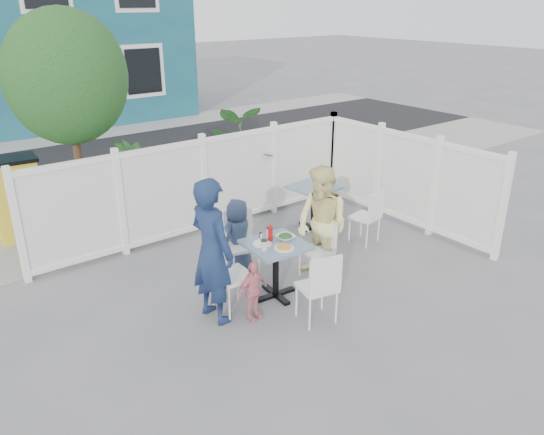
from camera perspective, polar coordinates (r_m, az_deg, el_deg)
ground at (r=7.31m, az=2.11°, el=-7.63°), size 80.00×80.00×0.00m
near_sidewalk at (r=10.23m, az=-11.58°, el=1.02°), size 24.00×2.60×0.01m
street at (r=13.50m, az=-18.71°, el=5.51°), size 24.00×5.00×0.01m
far_sidewalk at (r=16.38m, az=-22.47°, el=7.84°), size 24.00×1.60×0.01m
fence_back at (r=8.84m, az=-7.29°, el=3.26°), size 5.86×0.08×1.60m
fence_right at (r=9.37m, az=14.09°, el=3.88°), size 0.08×3.66×1.60m
tree at (r=8.58m, az=-21.22°, el=13.83°), size 1.80×1.62×3.59m
utility_cabinet at (r=9.48m, az=-25.70°, el=1.65°), size 0.74×0.55×1.31m
potted_shrub_a at (r=9.06m, az=-14.45°, el=3.10°), size 1.19×1.19×1.54m
potted_shrub_b at (r=10.01m, az=-2.20°, el=6.19°), size 2.05×2.02×1.72m
main_table at (r=6.85m, az=0.40°, el=-4.11°), size 0.79×0.79×0.77m
spare_table at (r=8.95m, az=4.51°, el=2.34°), size 0.80×0.80×0.77m
chair_left at (r=6.53m, az=-4.87°, el=-5.74°), size 0.45×0.47×1.00m
chair_right at (r=7.38m, az=5.33°, el=-2.85°), size 0.47×0.48×0.89m
chair_back at (r=7.46m, az=-3.40°, el=-2.24°), size 0.53×0.52×0.94m
chair_near at (r=6.34m, az=5.23°, el=-7.09°), size 0.51×0.49×0.93m
chair_spare at (r=8.53m, az=10.45°, el=0.47°), size 0.47×0.46×0.90m
man at (r=6.30m, az=-6.46°, el=-3.59°), size 0.51×0.71×1.82m
woman at (r=7.22m, az=5.40°, el=-0.83°), size 0.66×0.83×1.64m
boy at (r=7.50m, az=-3.69°, el=-2.08°), size 0.61×0.48×1.11m
toddler at (r=6.49m, az=-2.09°, el=-7.90°), size 0.47×0.24×0.77m
plate_main at (r=6.63m, az=1.30°, el=-3.30°), size 0.24×0.24×0.02m
plate_side at (r=6.75m, az=-1.06°, el=-2.83°), size 0.24×0.24×0.02m
salad_bowl at (r=6.87m, az=1.45°, el=-2.15°), size 0.23×0.23×0.06m
coffee_cup_a at (r=6.58m, az=-0.86°, el=-3.00°), size 0.08×0.08×0.12m
coffee_cup_b at (r=6.92m, az=-0.25°, el=-1.65°), size 0.09×0.09×0.13m
ketchup_bottle at (r=6.78m, az=-0.18°, el=-1.83°), size 0.06×0.06×0.20m
salt_shaker at (r=6.89m, az=-1.16°, el=-2.04°), size 0.03×0.03×0.06m
pepper_shaker at (r=6.92m, az=-1.23°, el=-1.89°), size 0.03×0.03×0.07m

